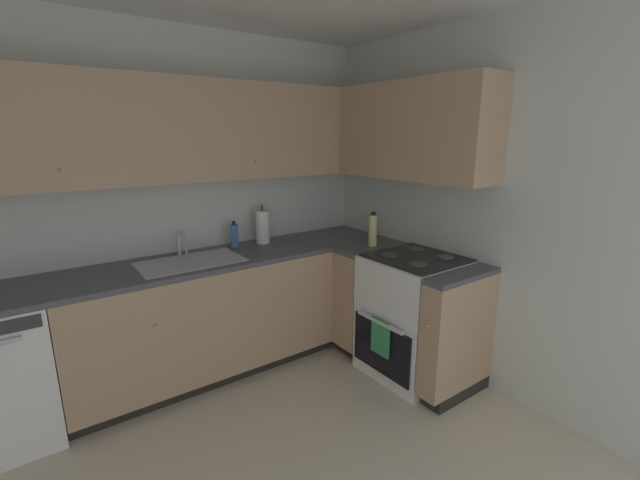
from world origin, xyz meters
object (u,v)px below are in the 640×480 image
(soap_bottle, at_px, (234,235))
(oven_range, at_px, (414,315))
(oil_bottle, at_px, (373,230))
(paper_towel_roll, at_px, (263,227))

(soap_bottle, bearing_deg, oven_range, -49.01)
(soap_bottle, xyz_separation_m, oil_bottle, (0.90, -0.61, 0.04))
(soap_bottle, height_order, paper_towel_roll, paper_towel_roll)
(soap_bottle, relative_size, oil_bottle, 0.76)
(paper_towel_roll, relative_size, oil_bottle, 1.20)
(soap_bottle, distance_m, paper_towel_roll, 0.24)
(oven_range, bearing_deg, oil_bottle, 92.35)
(oven_range, height_order, soap_bottle, soap_bottle)
(oven_range, xyz_separation_m, oil_bottle, (-0.02, 0.45, 0.56))
(paper_towel_roll, distance_m, oil_bottle, 0.89)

